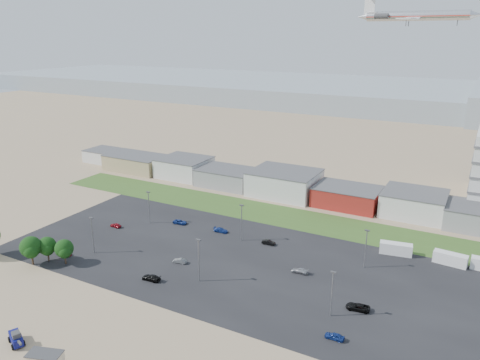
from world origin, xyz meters
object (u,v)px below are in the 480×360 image
Objects in this scene: parked_car_10 at (64,253)px; parked_car_6 at (221,230)px; parked_car_0 at (358,307)px; parked_car_9 at (180,222)px; airliner at (417,16)px; parked_car_12 at (300,271)px; parked_car_4 at (180,261)px; parked_car_2 at (335,336)px; box_trailer_a at (396,249)px; parked_car_3 at (151,278)px; parked_car_5 at (116,225)px; telehandler at (16,337)px; parked_car_11 at (269,242)px.

parked_car_6 is at bearing -36.20° from parked_car_10.
parked_car_0 reaches higher than parked_car_9.
airliner is 104.17m from parked_car_12.
airliner is at bearing -38.35° from parked_car_9.
parked_car_9 is (-13.99, 19.85, 0.01)m from parked_car_4.
parked_car_2 is 0.86× the size of parked_car_9.
parked_car_6 reaches higher than parked_car_4.
box_trailer_a is 2.27× the size of parked_car_4.
parked_car_9 is at bearing -106.16° from parked_car_12.
parked_car_3 is at bearing -83.71° from parked_car_10.
parked_car_3 reaches higher than parked_car_12.
box_trailer_a is 76.13m from parked_car_5.
airliner is 12.14× the size of parked_car_4.
telehandler is at bearing -139.37° from parked_car_10.
telehandler is 59.73m from parked_car_6.
parked_car_9 is (-13.18, 29.67, -0.07)m from parked_car_3.
box_trailer_a reaches higher than parked_car_6.
airliner is 124.92m from parked_car_3.
box_trailer_a is at bearing -75.27° from parked_car_11.
parked_car_12 is (-17.52, -20.40, -0.88)m from box_trailer_a.
parked_car_3 is 1.01× the size of parked_car_10.
parked_car_2 is at bearing 85.89° from parked_car_3.
parked_car_12 is at bearing -115.74° from parked_car_6.
parked_car_6 is at bearing 114.66° from parked_car_5.
parked_car_2 is at bearing -125.08° from parked_car_9.
parked_car_4 is at bearing -104.67° from parked_car_2.
parked_car_9 is 33.08m from parked_car_10.
airliner is 9.30× the size of parked_car_3.
parked_car_10 reaches higher than parked_car_5.
parked_car_2 is 1.04× the size of parked_car_5.
parked_car_3 reaches higher than parked_car_11.
parked_car_10 is 51.64m from parked_car_11.
parked_car_3 is at bearing 58.66° from parked_car_5.
parked_car_5 is 0.83× the size of parked_car_6.
parked_car_10 is at bearing -72.20° from parked_car_12.
parked_car_5 is (-70.32, 20.00, -0.02)m from parked_car_2.
parked_car_9 is at bearing -118.32° from airliner.
parked_car_11 reaches higher than parked_car_12.
parked_car_11 reaches higher than parked_car_4.
parked_car_4 is 30.13m from parked_car_5.
parked_car_2 is 0.87× the size of parked_car_6.
parked_car_12 is at bearing -65.18° from parked_car_10.
telehandler is 59.13m from parked_car_9.
parked_car_3 is at bearing -12.52° from parked_car_4.
parked_car_11 is (-28.41, 18.99, -0.07)m from parked_car_0.
parked_car_9 is 42.53m from parked_car_12.
parked_car_6 reaches higher than parked_car_11.
parked_car_6 is at bearing 108.19° from telehandler.
parked_car_0 is at bearing 59.72° from parked_car_12.
telehandler reaches higher than parked_car_11.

